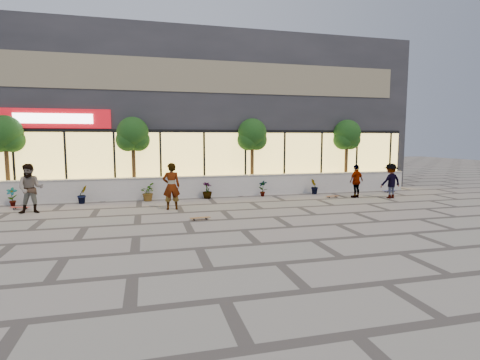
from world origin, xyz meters
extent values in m
plane|color=gray|center=(0.00, 0.00, 0.00)|extent=(80.00, 80.00, 0.00)
cube|color=silver|center=(0.00, 7.00, 0.50)|extent=(22.00, 0.35, 1.00)
cube|color=#B2AFA8|center=(0.00, 7.00, 1.02)|extent=(22.00, 0.42, 0.04)
cube|color=#26262B|center=(0.00, 12.50, 4.25)|extent=(24.00, 9.00, 8.50)
cube|color=#EEC95F|center=(0.00, 7.98, 1.70)|extent=(23.04, 0.05, 3.00)
cube|color=black|center=(0.00, 7.95, 3.25)|extent=(23.04, 0.08, 0.15)
cube|color=#B50C16|center=(-7.00, 7.93, 3.80)|extent=(5.00, 0.10, 0.90)
cube|color=white|center=(-7.00, 7.86, 3.80)|extent=(3.40, 0.06, 0.45)
cube|color=brown|center=(0.00, 7.98, 6.00)|extent=(21.60, 0.05, 1.60)
imported|color=#153310|center=(-8.50, 6.45, 0.41)|extent=(0.43, 0.29, 0.81)
imported|color=#153310|center=(-5.70, 6.45, 0.41)|extent=(0.57, 0.57, 0.81)
imported|color=#153310|center=(-2.90, 6.45, 0.41)|extent=(0.68, 0.77, 0.81)
imported|color=#153310|center=(-0.10, 6.45, 0.41)|extent=(0.64, 0.64, 0.81)
imported|color=#153310|center=(2.70, 6.45, 0.41)|extent=(0.46, 0.35, 0.81)
imported|color=#153310|center=(5.50, 6.45, 0.41)|extent=(0.55, 0.57, 0.81)
cylinder|color=#4F3B1C|center=(-9.00, 7.70, 1.62)|extent=(0.18, 0.18, 3.24)
sphere|color=#153310|center=(-9.00, 7.70, 3.17)|extent=(1.50, 1.50, 1.50)
sphere|color=#153310|center=(-8.75, 7.75, 2.81)|extent=(1.10, 1.10, 1.10)
cylinder|color=#4F3B1C|center=(-3.50, 7.70, 1.62)|extent=(0.18, 0.18, 3.24)
sphere|color=#153310|center=(-3.50, 7.70, 3.17)|extent=(1.50, 1.50, 1.50)
sphere|color=#153310|center=(-3.75, 7.65, 2.81)|extent=(1.10, 1.10, 1.10)
sphere|color=#153310|center=(-3.25, 7.75, 2.81)|extent=(1.10, 1.10, 1.10)
cylinder|color=#4F3B1C|center=(2.50, 7.70, 1.62)|extent=(0.18, 0.18, 3.24)
sphere|color=#153310|center=(2.50, 7.70, 3.17)|extent=(1.50, 1.50, 1.50)
sphere|color=#153310|center=(2.25, 7.65, 2.81)|extent=(1.10, 1.10, 1.10)
sphere|color=#153310|center=(2.75, 7.75, 2.81)|extent=(1.10, 1.10, 1.10)
cylinder|color=#4F3B1C|center=(8.00, 7.70, 1.62)|extent=(0.18, 0.18, 3.24)
sphere|color=#153310|center=(8.00, 7.70, 3.17)|extent=(1.50, 1.50, 1.50)
sphere|color=#153310|center=(7.75, 7.65, 2.81)|extent=(1.10, 1.10, 1.10)
sphere|color=#153310|center=(8.25, 7.75, 2.81)|extent=(1.10, 1.10, 1.10)
imported|color=white|center=(-1.95, 4.05, 0.95)|extent=(0.71, 0.47, 1.91)
imported|color=#887657|center=(-7.25, 4.57, 0.96)|extent=(0.98, 0.78, 1.92)
imported|color=white|center=(7.00, 4.96, 0.81)|extent=(1.03, 0.73, 1.62)
imported|color=maroon|center=(8.52, 4.40, 0.84)|extent=(1.15, 0.74, 1.68)
cube|color=brown|center=(-1.11, 1.82, 0.08)|extent=(0.75, 0.27, 0.02)
cylinder|color=black|center=(-0.89, 1.91, 0.03)|extent=(0.06, 0.03, 0.05)
cylinder|color=black|center=(-0.88, 1.78, 0.03)|extent=(0.06, 0.03, 0.05)
cylinder|color=black|center=(-1.34, 1.86, 0.03)|extent=(0.06, 0.03, 0.05)
cylinder|color=black|center=(-1.32, 1.73, 0.03)|extent=(0.06, 0.03, 0.05)
cube|color=red|center=(-7.97, 5.63, 0.08)|extent=(0.77, 0.36, 0.02)
cylinder|color=black|center=(-7.73, 5.64, 0.03)|extent=(0.06, 0.04, 0.05)
cylinder|color=black|center=(-7.76, 5.51, 0.03)|extent=(0.06, 0.04, 0.05)
cylinder|color=black|center=(-8.18, 5.75, 0.03)|extent=(0.06, 0.04, 0.05)
cylinder|color=black|center=(-8.21, 5.62, 0.03)|extent=(0.06, 0.04, 0.05)
cube|color=brown|center=(5.89, 5.24, 0.07)|extent=(0.70, 0.26, 0.02)
cylinder|color=black|center=(6.09, 5.32, 0.02)|extent=(0.05, 0.03, 0.05)
cylinder|color=black|center=(6.11, 5.20, 0.02)|extent=(0.05, 0.03, 0.05)
cylinder|color=black|center=(5.67, 5.27, 0.02)|extent=(0.05, 0.03, 0.05)
cylinder|color=black|center=(5.69, 5.15, 0.02)|extent=(0.05, 0.03, 0.05)
cube|color=#515296|center=(9.80, 6.20, 0.09)|extent=(0.89, 0.42, 0.02)
cylinder|color=black|center=(10.04, 6.34, 0.03)|extent=(0.07, 0.05, 0.06)
cylinder|color=black|center=(10.08, 6.19, 0.03)|extent=(0.07, 0.05, 0.06)
cylinder|color=black|center=(9.52, 6.21, 0.03)|extent=(0.07, 0.05, 0.06)
cylinder|color=black|center=(9.56, 6.06, 0.03)|extent=(0.07, 0.05, 0.06)
camera|label=1|loc=(-2.93, -11.18, 2.89)|focal=28.00mm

